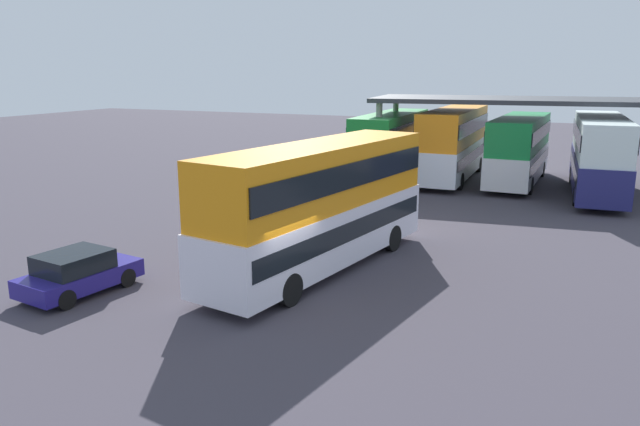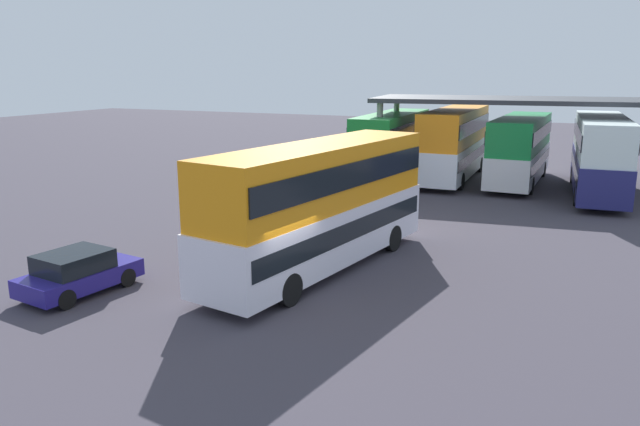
% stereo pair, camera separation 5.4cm
% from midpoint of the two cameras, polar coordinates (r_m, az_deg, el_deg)
% --- Properties ---
extents(ground_plane, '(140.00, 140.00, 0.00)m').
position_cam_midpoint_polar(ground_plane, '(18.40, -4.03, -8.41)').
color(ground_plane, '#3E3943').
extents(double_decker_main, '(4.26, 11.06, 4.36)m').
position_cam_midpoint_polar(double_decker_main, '(20.75, 0.09, 1.05)').
color(double_decker_main, white).
rests_on(double_decker_main, ground_plane).
extents(parked_hatchback, '(2.22, 3.82, 1.35)m').
position_cam_midpoint_polar(parked_hatchback, '(20.34, -21.67, -5.20)').
color(parked_hatchback, navy).
rests_on(parked_hatchback, ground_plane).
extents(double_decker_near_canopy, '(2.90, 10.42, 4.14)m').
position_cam_midpoint_polar(double_decker_near_canopy, '(38.43, 6.78, 6.48)').
color(double_decker_near_canopy, silver).
rests_on(double_decker_near_canopy, ground_plane).
extents(double_decker_mid_row, '(2.65, 10.99, 4.39)m').
position_cam_midpoint_polar(double_decker_mid_row, '(39.26, 12.55, 6.59)').
color(double_decker_mid_row, white).
rests_on(double_decker_mid_row, ground_plane).
extents(double_decker_far_right, '(2.80, 10.12, 4.03)m').
position_cam_midpoint_polar(double_decker_far_right, '(38.70, 18.30, 5.87)').
color(double_decker_far_right, silver).
rests_on(double_decker_far_right, ground_plane).
extents(double_decker_end_of_row, '(3.10, 11.40, 4.28)m').
position_cam_midpoint_polar(double_decker_end_of_row, '(36.74, 24.82, 5.16)').
color(double_decker_end_of_row, navy).
rests_on(double_decker_end_of_row, ground_plane).
extents(depot_canopy, '(20.07, 8.50, 5.20)m').
position_cam_midpoint_polar(depot_canopy, '(37.08, 20.72, 9.52)').
color(depot_canopy, '#33353A').
rests_on(depot_canopy, ground_plane).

